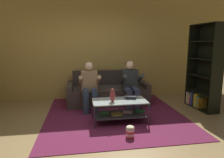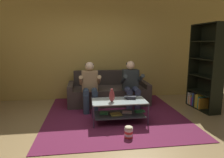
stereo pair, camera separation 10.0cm
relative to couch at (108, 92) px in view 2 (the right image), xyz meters
The scene contains 11 objects.
ground 1.92m from the couch, 101.97° to the right, with size 16.80×16.80×0.00m, color #A18353.
back_partition 1.37m from the couch, 123.32° to the left, with size 8.40×0.12×2.90m, color tan.
couch is the anchor object (origin of this frame).
person_seated_left 0.82m from the couch, 132.55° to the right, with size 0.50×0.58×1.16m.
person_seated_right 0.82m from the couch, 47.41° to the right, with size 0.50×0.58×1.16m.
coffee_table 1.36m from the couch, 87.22° to the right, with size 1.11×0.56×0.46m.
area_rug 0.85m from the couch, 87.84° to the right, with size 3.00×3.31×0.01m.
vase 1.48m from the couch, 93.90° to the right, with size 0.11×0.11×0.26m.
book_stack 1.33m from the couch, 76.29° to the right, with size 0.26×0.19×0.06m.
bookshelf 2.46m from the couch, 19.33° to the right, with size 0.39×0.93×2.04m.
popcorn_tub 2.09m from the couch, 87.14° to the right, with size 0.14×0.14×0.21m.
Camera 2 is at (-0.22, -3.33, 1.61)m, focal length 32.00 mm.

